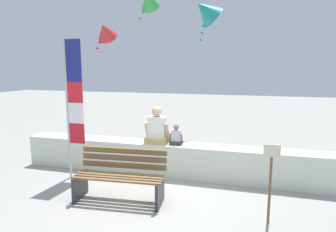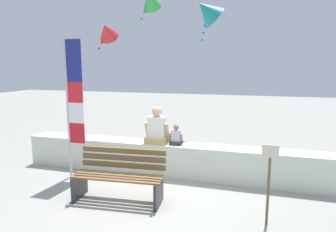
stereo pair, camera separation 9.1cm
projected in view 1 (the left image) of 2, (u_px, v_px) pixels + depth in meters
ground_plane at (153, 195)px, 5.56m from camera, size 40.00×40.00×0.00m
seawall_ledge at (169, 159)px, 6.58m from camera, size 6.73×0.54×0.70m
park_bench at (120, 177)px, 5.31m from camera, size 1.62×0.73×0.88m
person_adult at (157, 129)px, 6.51m from camera, size 0.53×0.39×0.81m
person_child at (176, 136)px, 6.42m from camera, size 0.29×0.21×0.44m
flag_banner at (72, 100)px, 6.15m from camera, size 0.39×0.05×2.88m
kite_teal at (206, 11)px, 8.06m from camera, size 1.12×1.04×1.22m
kite_green at (149, 0)px, 9.31m from camera, size 0.64×0.77×0.97m
kite_red at (105, 31)px, 9.64m from camera, size 0.67×0.81×0.98m
sign_post at (270, 177)px, 4.46m from camera, size 0.24×0.04×1.22m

